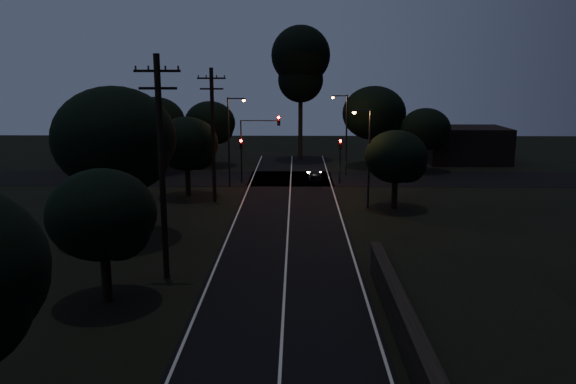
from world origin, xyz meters
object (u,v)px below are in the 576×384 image
object	(u,v)px
signal_right	(340,153)
streetlight_c	(367,151)
car	(315,175)
utility_pole_far	(213,133)
streetlight_b	(345,129)
utility_pole_mid	(162,165)
signal_left	(241,153)
streetlight_a	(231,136)
tall_pine	(301,63)
signal_mast	(259,136)

from	to	relation	value
signal_right	streetlight_c	size ratio (longest dim) A/B	0.55
car	streetlight_c	bearing A→B (deg)	107.11
utility_pole_far	streetlight_b	distance (m)	16.51
streetlight_b	car	xyz separation A→B (m)	(-2.99, -3.20, -4.09)
utility_pole_mid	signal_right	bearing A→B (deg)	67.01
signal_left	streetlight_c	size ratio (longest dim) A/B	0.55
streetlight_b	streetlight_a	bearing A→B (deg)	-150.52
tall_pine	signal_right	size ratio (longest dim) A/B	3.78
utility_pole_far	signal_left	xyz separation A→B (m)	(1.40, 7.99, -2.65)
tall_pine	signal_right	bearing A→B (deg)	-76.51
signal_left	signal_right	distance (m)	9.20
tall_pine	signal_mast	world-z (taller)	tall_pine
utility_pole_mid	tall_pine	distance (m)	40.97
signal_left	streetlight_c	world-z (taller)	streetlight_c
signal_mast	streetlight_a	size ratio (longest dim) A/B	0.78
signal_mast	utility_pole_far	bearing A→B (deg)	-111.11
tall_pine	signal_right	world-z (taller)	tall_pine
signal_mast	car	distance (m)	6.51
signal_left	streetlight_a	xyz separation A→B (m)	(-0.71, -1.99, 1.80)
utility_pole_far	car	size ratio (longest dim) A/B	3.27
utility_pole_mid	signal_mast	bearing A→B (deg)	82.96
signal_mast	streetlight_a	world-z (taller)	streetlight_a
utility_pole_mid	signal_left	size ratio (longest dim) A/B	2.68
streetlight_c	utility_pole_far	bearing A→B (deg)	170.40
streetlight_a	streetlight_c	bearing A→B (deg)	-35.69
utility_pole_mid	signal_left	bearing A→B (deg)	86.79
signal_left	utility_pole_far	bearing A→B (deg)	-99.94
utility_pole_mid	car	distance (m)	27.60
signal_left	signal_mast	world-z (taller)	signal_mast
streetlight_a	streetlight_b	xyz separation A→B (m)	(10.61, 6.00, 0.00)
signal_right	streetlight_a	world-z (taller)	streetlight_a
utility_pole_far	signal_mast	size ratio (longest dim) A/B	1.68
streetlight_b	streetlight_c	size ratio (longest dim) A/B	1.07
utility_pole_mid	car	bearing A→B (deg)	72.12
streetlight_a	car	world-z (taller)	streetlight_a
utility_pole_far	car	xyz separation A→B (m)	(8.32, 8.80, -4.94)
tall_pine	car	world-z (taller)	tall_pine
tall_pine	streetlight_a	bearing A→B (deg)	-110.36
signal_left	signal_mast	distance (m)	2.26
utility_pole_far	streetlight_b	xyz separation A→B (m)	(11.31, 12.00, -0.85)
utility_pole_far	signal_mast	world-z (taller)	utility_pole_far
utility_pole_mid	signal_right	distance (m)	27.30
utility_pole_far	tall_pine	distance (m)	24.71
utility_pole_far	streetlight_b	world-z (taller)	utility_pole_far
signal_mast	car	bearing A→B (deg)	8.74
utility_pole_far	streetlight_a	world-z (taller)	utility_pole_far
signal_right	car	xyz separation A→B (m)	(-2.28, 0.81, -2.29)
utility_pole_mid	signal_mast	size ratio (longest dim) A/B	1.76
utility_pole_mid	streetlight_b	size ratio (longest dim) A/B	1.38
tall_pine	signal_right	distance (m)	17.55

